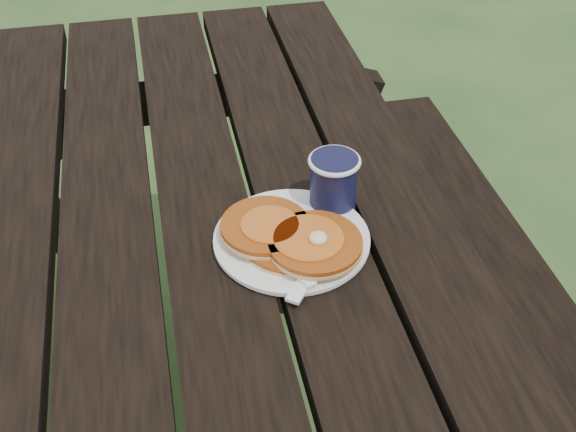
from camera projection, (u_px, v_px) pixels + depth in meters
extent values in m
cube|color=black|center=(221.00, 295.00, 1.01)|extent=(0.75, 1.80, 0.04)
cube|color=black|center=(540.00, 366.00, 1.29)|extent=(0.25, 1.80, 0.04)
cylinder|color=white|center=(292.00, 240.00, 1.06)|extent=(0.26, 0.26, 0.01)
cylinder|color=#A64B12|center=(289.00, 241.00, 1.04)|extent=(0.13, 0.13, 0.01)
cylinder|color=#A64B12|center=(265.00, 226.00, 1.05)|extent=(0.13, 0.13, 0.01)
cylinder|color=#A64B12|center=(315.00, 243.00, 1.02)|extent=(0.13, 0.13, 0.01)
cylinder|color=#AD5318|center=(309.00, 237.00, 1.02)|extent=(0.10, 0.10, 0.00)
ellipsoid|color=#F4E59E|center=(318.00, 238.00, 1.01)|extent=(0.03, 0.03, 0.02)
cube|color=white|center=(318.00, 260.00, 1.02)|extent=(0.12, 0.16, 0.00)
cylinder|color=black|center=(333.00, 183.00, 1.10)|extent=(0.07, 0.07, 0.09)
torus|color=white|center=(335.00, 161.00, 1.07)|extent=(0.08, 0.08, 0.01)
cylinder|color=black|center=(335.00, 162.00, 1.07)|extent=(0.06, 0.06, 0.01)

